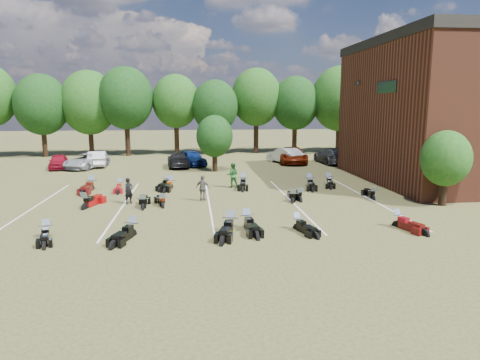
{
  "coord_description": "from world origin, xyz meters",
  "views": [
    {
      "loc": [
        -3.88,
        -21.87,
        5.76
      ],
      "look_at": [
        -1.03,
        4.0,
        1.2
      ],
      "focal_mm": 32.0,
      "sensor_mm": 36.0,
      "label": 1
    }
  ],
  "objects": [
    {
      "name": "motorcycle_6",
      "position": [
        5.82,
        -3.0,
        0.0
      ],
      "size": [
        1.36,
        2.26,
        1.2
      ],
      "primitive_type": null,
      "rotation": [
        0.0,
        0.0,
        0.34
      ],
      "color": "#500C0B",
      "rests_on": "ground"
    },
    {
      "name": "person_grey",
      "position": [
        -3.34,
        3.67,
        0.8
      ],
      "size": [
        1.01,
        0.78,
        1.6
      ],
      "primitive_type": "imported",
      "rotation": [
        0.0,
        0.0,
        2.66
      ],
      "color": "#5C584F",
      "rests_on": "ground"
    },
    {
      "name": "motorcycle_20",
      "position": [
        5.93,
        8.03,
        0.0
      ],
      "size": [
        1.18,
        2.36,
        1.26
      ],
      "primitive_type": null,
      "rotation": [
        0.0,
        0.0,
        -0.21
      ],
      "color": "black",
      "rests_on": "ground"
    },
    {
      "name": "tree_line",
      "position": [
        -1.0,
        29.0,
        6.31
      ],
      "size": [
        56.0,
        6.0,
        9.79
      ],
      "color": "black",
      "rests_on": "ground"
    },
    {
      "name": "motorcycle_16",
      "position": [
        -5.74,
        8.43,
        0.0
      ],
      "size": [
        1.29,
        2.36,
        1.26
      ],
      "primitive_type": null,
      "rotation": [
        0.0,
        0.0,
        -0.27
      ],
      "color": "black",
      "rests_on": "ground"
    },
    {
      "name": "motorcycle_13",
      "position": [
        7.15,
        2.94,
        0.0
      ],
      "size": [
        0.82,
        2.09,
        1.14
      ],
      "primitive_type": null,
      "rotation": [
        0.0,
        0.0,
        3.06
      ],
      "color": "black",
      "rests_on": "ground"
    },
    {
      "name": "ground",
      "position": [
        0.0,
        0.0,
        0.0
      ],
      "size": [
        160.0,
        160.0,
        0.0
      ],
      "primitive_type": "plane",
      "color": "brown",
      "rests_on": "ground"
    },
    {
      "name": "car_0",
      "position": [
        -16.19,
        18.61,
        0.67
      ],
      "size": [
        2.36,
        4.17,
        1.34
      ],
      "primitive_type": "imported",
      "rotation": [
        0.0,
        0.0,
        0.21
      ],
      "color": "maroon",
      "rests_on": "ground"
    },
    {
      "name": "motorcycle_8",
      "position": [
        -5.68,
        2.24,
        0.0
      ],
      "size": [
        1.09,
        2.18,
        1.17
      ],
      "primitive_type": null,
      "rotation": [
        0.0,
        0.0,
        3.35
      ],
      "color": "black",
      "rests_on": "ground"
    },
    {
      "name": "car_5",
      "position": [
        5.31,
        20.12,
        0.78
      ],
      "size": [
        3.29,
        4.99,
        1.55
      ],
      "primitive_type": "imported",
      "rotation": [
        0.0,
        0.0,
        3.53
      ],
      "color": "#B9B8B3",
      "rests_on": "ground"
    },
    {
      "name": "motorcycle_14",
      "position": [
        -10.87,
        7.9,
        0.0
      ],
      "size": [
        1.03,
        2.59,
        1.41
      ],
      "primitive_type": null,
      "rotation": [
        0.0,
        0.0,
        -0.09
      ],
      "color": "#4A0A0D",
      "rests_on": "ground"
    },
    {
      "name": "young_tree_midfield",
      "position": [
        -2.0,
        15.5,
        3.09
      ],
      "size": [
        3.2,
        3.2,
        4.7
      ],
      "color": "black",
      "rests_on": "ground"
    },
    {
      "name": "car_3",
      "position": [
        -5.31,
        18.5,
        0.69
      ],
      "size": [
        2.29,
        4.89,
        1.38
      ],
      "primitive_type": "imported",
      "rotation": [
        0.0,
        0.0,
        3.22
      ],
      "color": "black",
      "rests_on": "ground"
    },
    {
      "name": "car_4",
      "position": [
        -4.07,
        19.33,
        0.75
      ],
      "size": [
        3.38,
        4.76,
        1.51
      ],
      "primitive_type": "imported",
      "rotation": [
        0.0,
        0.0,
        0.41
      ],
      "color": "#0B1E53",
      "rests_on": "ground"
    },
    {
      "name": "car_6",
      "position": [
        6.03,
        20.06,
        0.8
      ],
      "size": [
        3.34,
        6.04,
        1.6
      ],
      "primitive_type": "imported",
      "rotation": [
        0.0,
        0.0,
        -0.12
      ],
      "color": "#631805",
      "rests_on": "ground"
    },
    {
      "name": "motorcycle_2",
      "position": [
        -2.25,
        -2.96,
        0.0
      ],
      "size": [
        1.43,
        2.59,
        1.38
      ],
      "primitive_type": null,
      "rotation": [
        0.0,
        0.0,
        -0.27
      ],
      "color": "black",
      "rests_on": "ground"
    },
    {
      "name": "motorcycle_0",
      "position": [
        -10.36,
        -2.99,
        0.0
      ],
      "size": [
        1.14,
        2.16,
        1.15
      ],
      "primitive_type": null,
      "rotation": [
        0.0,
        0.0,
        0.25
      ],
      "color": "black",
      "rests_on": "ground"
    },
    {
      "name": "motorcycle_15",
      "position": [
        -8.93,
        7.74,
        0.0
      ],
      "size": [
        0.75,
        2.04,
        1.12
      ],
      "primitive_type": null,
      "rotation": [
        0.0,
        0.0,
        0.06
      ],
      "color": "maroon",
      "rests_on": "ground"
    },
    {
      "name": "motorcycle_18",
      "position": [
        -0.35,
        8.06,
        0.0
      ],
      "size": [
        1.11,
        2.54,
        1.37
      ],
      "primitive_type": null,
      "rotation": [
        0.0,
        0.0,
        -0.14
      ],
      "color": "black",
      "rests_on": "ground"
    },
    {
      "name": "car_1",
      "position": [
        -12.96,
        19.84,
        0.74
      ],
      "size": [
        2.19,
        4.66,
        1.48
      ],
      "primitive_type": "imported",
      "rotation": [
        0.0,
        0.0,
        3.29
      ],
      "color": "silver",
      "rests_on": "ground"
    },
    {
      "name": "motorcycle_19",
      "position": [
        4.34,
        7.47,
        0.0
      ],
      "size": [
        1.12,
        2.51,
        1.35
      ],
      "primitive_type": null,
      "rotation": [
        0.0,
        0.0,
        -0.15
      ],
      "color": "black",
      "rests_on": "ground"
    },
    {
      "name": "motorcycle_4",
      "position": [
        0.92,
        -2.93,
        0.0
      ],
      "size": [
        1.25,
        2.12,
        1.13
      ],
      "primitive_type": null,
      "rotation": [
        0.0,
        0.0,
        0.32
      ],
      "color": "black",
      "rests_on": "ground"
    },
    {
      "name": "person_black",
      "position": [
        -7.7,
        3.39,
        0.77
      ],
      "size": [
        0.67,
        0.66,
        1.55
      ],
      "primitive_type": "imported",
      "rotation": [
        0.0,
        0.0,
        0.76
      ],
      "color": "black",
      "rests_on": "ground"
    },
    {
      "name": "motorcycle_9",
      "position": [
        -6.73,
        1.93,
        0.0
      ],
      "size": [
        0.8,
        2.28,
        1.26
      ],
      "primitive_type": null,
      "rotation": [
        0.0,
        0.0,
        3.18
      ],
      "color": "black",
      "rests_on": "ground"
    },
    {
      "name": "motorcycle_7",
      "position": [
        -9.99,
        2.38,
        0.0
      ],
      "size": [
        1.45,
        2.55,
        1.35
      ],
      "primitive_type": null,
      "rotation": [
        0.0,
        0.0,
        2.84
      ],
      "color": "#920A0B",
      "rests_on": "ground"
    },
    {
      "name": "young_tree_near_building",
      "position": [
        10.5,
        1.0,
        2.75
      ],
      "size": [
        2.8,
        2.8,
        4.16
      ],
      "color": "black",
      "rests_on": "ground"
    },
    {
      "name": "motorcycle_11",
      "position": [
        2.01,
        2.6,
        0.0
      ],
      "size": [
        1.34,
        2.26,
        1.2
      ],
      "primitive_type": null,
      "rotation": [
        0.0,
        0.0,
        2.81
      ],
      "color": "black",
      "rests_on": "ground"
    },
    {
      "name": "car_2",
      "position": [
        -13.7,
        18.54,
        0.69
      ],
      "size": [
        3.89,
        5.43,
        1.37
      ],
      "primitive_type": "imported",
      "rotation": [
        0.0,
        0.0,
        -0.36
      ],
      "color": "#999AA1",
      "rests_on": "ground"
    },
    {
      "name": "parking_lines",
      "position": [
        -3.0,
        3.0,
        0.01
      ],
      "size": [
        20.1,
        14.0,
        0.01
      ],
      "color": "silver",
      "rests_on": "ground"
    },
    {
      "name": "motorcycle_3",
      "position": [
        -1.4,
        -2.44,
        0.0
      ],
      "size": [
        1.02,
        2.42,
        1.31
      ],
      "primitive_type": null,
      "rotation": [
        0.0,
        0.0,
        0.12
      ],
      "color": "black",
      "rests_on": "ground"
    },
    {
      "name": "motorcycle_12",
      "position": [
        2.51,
        2.9,
        0.0
      ],
      "size": [
        0.85,
        2.24,
        1.22
      ],
      "primitive_type": null,
      "rotation": [
        0.0,
        0.0,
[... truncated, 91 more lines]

